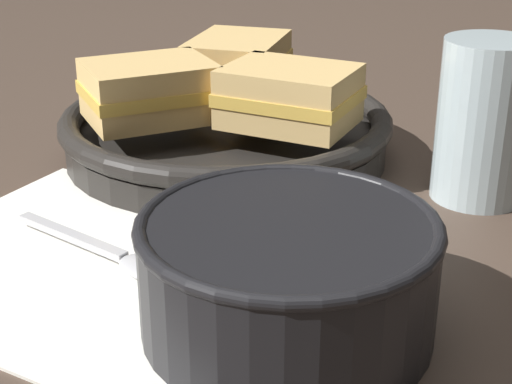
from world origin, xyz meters
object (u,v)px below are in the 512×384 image
at_px(soup_bowl, 288,268).
at_px(sandwich_near_left, 289,96).
at_px(sandwich_near_right, 238,63).
at_px(skillet, 226,133).
at_px(spoon, 128,259).
at_px(drinking_glass, 484,121).
at_px(sandwich_far_left, 149,91).

bearing_deg(soup_bowl, sandwich_near_left, 124.63).
xyz_separation_m(sandwich_near_left, sandwich_near_right, (-0.10, 0.06, 0.00)).
distance_m(skillet, sandwich_near_right, 0.08).
distance_m(spoon, drinking_glass, 0.28).
bearing_deg(spoon, soup_bowl, 2.72).
xyz_separation_m(sandwich_far_left, drinking_glass, (0.24, 0.10, -0.01)).
height_order(skillet, sandwich_near_right, sandwich_near_right).
bearing_deg(sandwich_near_left, soup_bowl, -55.37).
height_order(sandwich_near_left, drinking_glass, drinking_glass).
bearing_deg(spoon, skillet, 111.79).
height_order(spoon, sandwich_far_left, sandwich_far_left).
bearing_deg(soup_bowl, drinking_glass, 87.31).
xyz_separation_m(soup_bowl, skillet, (-0.19, 0.19, -0.02)).
distance_m(soup_bowl, spoon, 0.12).
bearing_deg(sandwich_far_left, soup_bowl, -30.13).
xyz_separation_m(soup_bowl, sandwich_near_right, (-0.22, 0.24, 0.03)).
bearing_deg(sandwich_near_left, skillet, 179.33).
xyz_separation_m(sandwich_near_right, drinking_glass, (0.24, -0.01, -0.01)).
distance_m(sandwich_near_right, sandwich_far_left, 0.11).
distance_m(spoon, sandwich_far_left, 0.18).
relative_size(skillet, sandwich_near_right, 2.29).
bearing_deg(sandwich_near_right, sandwich_near_left, -30.67).
bearing_deg(drinking_glass, sandwich_near_left, -161.14).
bearing_deg(soup_bowl, skillet, 135.95).
height_order(soup_bowl, drinking_glass, drinking_glass).
distance_m(skillet, drinking_glass, 0.21).
distance_m(soup_bowl, drinking_glass, 0.23).
xyz_separation_m(sandwich_near_right, sandwich_far_left, (-0.00, -0.11, 0.00)).
bearing_deg(sandwich_far_left, skillet, 59.33).
xyz_separation_m(sandwich_near_left, sandwich_far_left, (-0.10, -0.05, 0.00)).
relative_size(sandwich_near_right, sandwich_far_left, 0.97).
bearing_deg(sandwich_near_right, spoon, -66.53).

